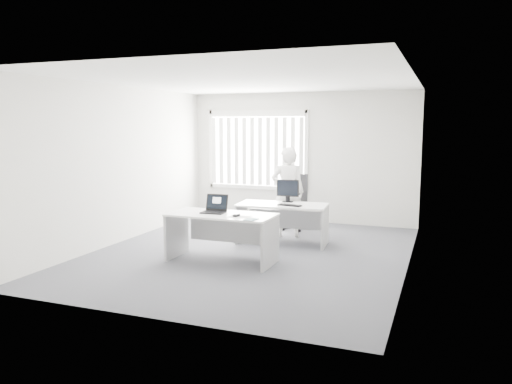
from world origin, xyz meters
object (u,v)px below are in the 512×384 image
at_px(person, 288,192).
at_px(monitor, 288,191).
at_px(desk_far, 282,215).
at_px(laptop, 213,204).
at_px(desk_near, 222,227).
at_px(office_chair, 295,212).

height_order(person, monitor, person).
xyz_separation_m(desk_far, laptop, (-0.66, -1.44, 0.37)).
height_order(desk_far, monitor, monitor).
distance_m(person, laptop, 2.11).
bearing_deg(laptop, desk_near, -7.82).
distance_m(laptop, monitor, 1.83).
relative_size(person, monitor, 4.17).
bearing_deg(person, desk_far, 79.26).
bearing_deg(laptop, desk_far, 62.20).
bearing_deg(desk_near, person, 78.67).
distance_m(desk_near, monitor, 1.83).
distance_m(desk_far, office_chair, 1.34).
distance_m(desk_far, person, 0.68).
height_order(desk_near, office_chair, office_chair).
distance_m(office_chair, laptop, 2.86).
height_order(office_chair, laptop, office_chair).
bearing_deg(monitor, desk_near, -111.21).
distance_m(person, monitor, 0.36).
distance_m(desk_near, desk_far, 1.54).
bearing_deg(monitor, laptop, -115.65).
height_order(desk_far, office_chair, office_chair).
distance_m(desk_far, monitor, 0.48).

